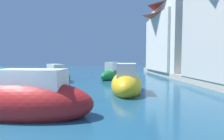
# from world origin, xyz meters

# --- Properties ---
(quay_promenade) EXTENTS (44.00, 32.00, 0.50)m
(quay_promenade) POSITION_xyz_m (4.32, -0.37, 0.25)
(quay_promenade) COLOR #BCB29E
(quay_promenade) RESTS_ON ground
(moored_boat_0) EXTENTS (2.47, 4.48, 2.03)m
(moored_boat_0) POSITION_xyz_m (4.59, 5.43, 0.53)
(moored_boat_0) COLOR gold
(moored_boat_0) RESTS_ON ground
(moored_boat_1) EXTENTS (3.39, 4.13, 1.88)m
(moored_boat_1) POSITION_xyz_m (4.37, 11.99, 0.43)
(moored_boat_1) COLOR #197233
(moored_boat_1) RESTS_ON ground
(moored_boat_2) EXTENTS (3.74, 4.71, 1.74)m
(moored_boat_2) POSITION_xyz_m (-0.69, 11.00, 0.46)
(moored_boat_2) COLOR #197233
(moored_boat_2) RESTS_ON ground
(moored_boat_7) EXTENTS (5.35, 2.74, 1.96)m
(moored_boat_7) POSITION_xyz_m (0.32, 1.54, 0.52)
(moored_boat_7) COLOR #B21E1E
(moored_boat_7) RESTS_ON ground
(waterfront_building_annex) EXTENTS (6.28, 8.84, 8.55)m
(waterfront_building_annex) POSITION_xyz_m (13.00, 15.41, 4.83)
(waterfront_building_annex) COLOR white
(waterfront_building_annex) RESTS_ON quay_promenade
(waterfront_building_far) EXTENTS (6.84, 8.18, 7.69)m
(waterfront_building_far) POSITION_xyz_m (13.00, 16.14, 4.40)
(waterfront_building_far) COLOR silver
(waterfront_building_far) RESTS_ON quay_promenade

